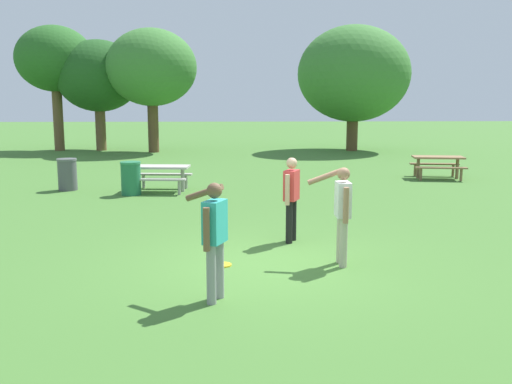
# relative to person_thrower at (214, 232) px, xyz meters

# --- Properties ---
(ground_plane) EXTENTS (120.00, 120.00, 0.00)m
(ground_plane) POSITION_rel_person_thrower_xyz_m (0.81, 1.72, -0.96)
(ground_plane) COLOR #447530
(person_thrower) EXTENTS (0.61, 0.78, 1.64)m
(person_thrower) POSITION_rel_person_thrower_xyz_m (0.00, 0.00, 0.00)
(person_thrower) COLOR gray
(person_thrower) RESTS_ON ground
(person_catcher) EXTENTS (0.35, 0.57, 1.64)m
(person_catcher) POSITION_rel_person_thrower_xyz_m (1.38, 3.20, -0.02)
(person_catcher) COLOR black
(person_catcher) RESTS_ON ground
(person_bystander) EXTENTS (0.67, 0.61, 1.64)m
(person_bystander) POSITION_rel_person_thrower_xyz_m (2.05, 1.61, 0.00)
(person_bystander) COLOR #B7AD93
(person_bystander) RESTS_ON ground
(frisbee) EXTENTS (0.30, 0.30, 0.03)m
(frisbee) POSITION_rel_person_thrower_xyz_m (0.08, 1.65, -0.95)
(frisbee) COLOR yellow
(frisbee) RESTS_ON ground
(picnic_table_near) EXTENTS (1.82, 1.56, 0.77)m
(picnic_table_near) POSITION_rel_person_thrower_xyz_m (-1.90, 9.41, -0.40)
(picnic_table_near) COLOR #B2ADA3
(picnic_table_near) RESTS_ON ground
(picnic_table_far) EXTENTS (1.89, 1.65, 0.77)m
(picnic_table_far) POSITION_rel_person_thrower_xyz_m (7.38, 11.82, -0.40)
(picnic_table_far) COLOR olive
(picnic_table_far) RESTS_ON ground
(trash_can_beside_table) EXTENTS (0.59, 0.59, 0.96)m
(trash_can_beside_table) POSITION_rel_person_thrower_xyz_m (-2.67, 8.82, -0.48)
(trash_can_beside_table) COLOR #237047
(trash_can_beside_table) RESTS_ON ground
(trash_can_further_along) EXTENTS (0.59, 0.59, 0.96)m
(trash_can_further_along) POSITION_rel_person_thrower_xyz_m (-4.75, 9.76, -0.48)
(trash_can_further_along) COLOR #515156
(trash_can_further_along) RESTS_ON ground
(tree_tall_left) EXTENTS (4.03, 4.03, 6.52)m
(tree_tall_left) POSITION_rel_person_thrower_xyz_m (-9.01, 23.33, 3.80)
(tree_tall_left) COLOR brown
(tree_tall_left) RESTS_ON ground
(tree_broad_center) EXTENTS (4.40, 4.40, 5.80)m
(tree_broad_center) POSITION_rel_person_thrower_xyz_m (-6.79, 23.31, 2.94)
(tree_broad_center) COLOR brown
(tree_broad_center) RESTS_ON ground
(tree_far_right) EXTENTS (4.58, 4.58, 6.26)m
(tree_far_right) POSITION_rel_person_thrower_xyz_m (-3.83, 22.12, 3.32)
(tree_far_right) COLOR brown
(tree_far_right) RESTS_ON ground
(tree_slender_mid) EXTENTS (5.87, 5.87, 6.53)m
(tree_slender_mid) POSITION_rel_person_thrower_xyz_m (6.62, 22.59, 3.06)
(tree_slender_mid) COLOR brown
(tree_slender_mid) RESTS_ON ground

